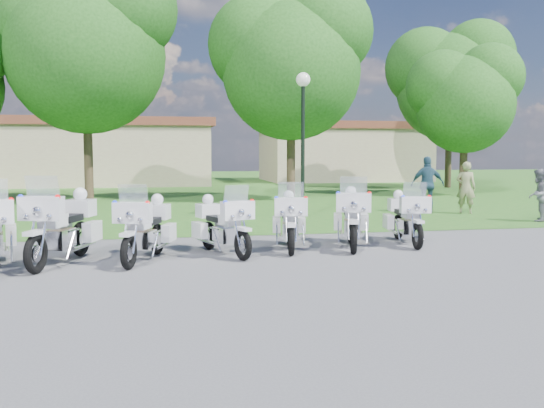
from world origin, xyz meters
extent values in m
plane|color=#505055|center=(0.00, 0.00, 0.00)|extent=(100.00, 100.00, 0.00)
cube|color=#28631F|center=(0.00, 27.00, 0.00)|extent=(100.00, 48.00, 0.01)
sphere|color=red|center=(-4.70, -0.92, 1.28)|extent=(0.09, 0.09, 0.09)
cube|color=white|center=(-5.03, 0.47, 0.52)|extent=(0.30, 0.57, 0.37)
torus|color=black|center=(-4.33, -0.92, 0.35)|extent=(0.35, 0.72, 0.71)
torus|color=black|center=(-3.79, 0.79, 0.35)|extent=(0.35, 0.72, 0.71)
cube|color=white|center=(-4.34, -0.94, 0.72)|extent=(0.32, 0.50, 0.07)
cube|color=white|center=(-4.26, -0.69, 1.11)|extent=(0.80, 0.47, 0.42)
cube|color=silver|center=(-4.24, -0.63, 1.48)|extent=(0.60, 0.30, 0.40)
sphere|color=red|center=(-3.96, -0.86, 1.31)|extent=(0.10, 0.10, 0.10)
sphere|color=#1426E5|center=(-4.60, -0.65, 1.31)|extent=(0.10, 0.10, 0.10)
cube|color=silver|center=(-4.05, -0.05, 0.48)|extent=(0.52, 0.67, 0.36)
cube|color=white|center=(-4.13, -0.29, 0.85)|extent=(0.49, 0.63, 0.23)
cube|color=black|center=(-3.96, 0.25, 0.82)|extent=(0.54, 0.73, 0.13)
cube|color=white|center=(-3.53, 0.54, 0.53)|extent=(0.35, 0.58, 0.38)
cube|color=white|center=(-4.14, 0.73, 0.53)|extent=(0.35, 0.58, 0.38)
cube|color=white|center=(-3.78, 0.82, 0.97)|extent=(0.61, 0.56, 0.34)
sphere|color=white|center=(-3.78, 0.82, 1.25)|extent=(0.27, 0.27, 0.27)
torus|color=black|center=(-2.78, -0.85, 0.31)|extent=(0.32, 0.64, 0.64)
torus|color=black|center=(-2.27, 0.68, 0.31)|extent=(0.32, 0.64, 0.64)
cube|color=white|center=(-2.79, -0.87, 0.65)|extent=(0.30, 0.45, 0.07)
cube|color=white|center=(-2.71, -0.65, 1.00)|extent=(0.72, 0.43, 0.38)
cube|color=silver|center=(-2.69, -0.59, 1.33)|extent=(0.54, 0.28, 0.36)
sphere|color=red|center=(-2.44, -0.80, 1.18)|extent=(0.09, 0.09, 0.09)
sphere|color=#1426E5|center=(-3.02, -0.60, 1.18)|extent=(0.09, 0.09, 0.09)
cube|color=silver|center=(-2.52, -0.07, 0.43)|extent=(0.48, 0.61, 0.32)
cube|color=white|center=(-2.59, -0.28, 0.76)|extent=(0.45, 0.57, 0.21)
cube|color=black|center=(-2.43, 0.20, 0.74)|extent=(0.49, 0.66, 0.11)
cube|color=white|center=(-2.04, 0.46, 0.48)|extent=(0.32, 0.52, 0.34)
cube|color=white|center=(-2.58, 0.64, 0.48)|extent=(0.32, 0.52, 0.34)
cube|color=white|center=(-2.26, 0.71, 0.88)|extent=(0.55, 0.51, 0.30)
sphere|color=white|center=(-2.26, 0.71, 1.12)|extent=(0.25, 0.25, 0.25)
torus|color=black|center=(-0.66, -0.35, 0.30)|extent=(0.32, 0.62, 0.61)
torus|color=black|center=(-1.19, 1.10, 0.30)|extent=(0.32, 0.62, 0.61)
cube|color=white|center=(-0.65, -0.37, 0.62)|extent=(0.29, 0.43, 0.06)
cube|color=white|center=(-0.73, -0.16, 0.96)|extent=(0.69, 0.43, 0.36)
cube|color=silver|center=(-0.75, -0.11, 1.28)|extent=(0.52, 0.28, 0.34)
sphere|color=red|center=(-0.43, -0.11, 1.13)|extent=(0.08, 0.08, 0.08)
sphere|color=#1426E5|center=(-0.98, -0.31, 1.13)|extent=(0.08, 0.08, 0.08)
cube|color=silver|center=(-0.93, 0.39, 0.41)|extent=(0.47, 0.59, 0.31)
cube|color=white|center=(-0.85, 0.19, 0.73)|extent=(0.44, 0.55, 0.20)
cube|color=black|center=(-1.02, 0.65, 0.71)|extent=(0.48, 0.64, 0.11)
cube|color=white|center=(-0.88, 1.07, 0.46)|extent=(0.32, 0.50, 0.33)
cube|color=white|center=(-1.40, 0.88, 0.46)|extent=(0.32, 0.50, 0.33)
cube|color=white|center=(-1.20, 1.13, 0.84)|extent=(0.54, 0.49, 0.29)
sphere|color=white|center=(-1.20, 1.13, 1.08)|extent=(0.24, 0.24, 0.24)
torus|color=black|center=(0.37, -0.02, 0.31)|extent=(0.23, 0.64, 0.62)
torus|color=black|center=(0.67, 1.54, 0.31)|extent=(0.23, 0.64, 0.62)
cube|color=white|center=(0.37, -0.04, 0.63)|extent=(0.24, 0.43, 0.07)
cube|color=white|center=(0.41, 0.19, 0.98)|extent=(0.70, 0.34, 0.37)
cube|color=silver|center=(0.42, 0.25, 1.30)|extent=(0.53, 0.21, 0.35)
sphere|color=red|center=(0.70, 0.08, 1.16)|extent=(0.08, 0.08, 0.08)
sphere|color=#1426E5|center=(0.11, 0.19, 1.16)|extent=(0.08, 0.08, 0.08)
cube|color=silver|center=(0.52, 0.78, 0.42)|extent=(0.41, 0.57, 0.32)
cube|color=white|center=(0.48, 0.56, 0.75)|extent=(0.38, 0.53, 0.21)
cube|color=black|center=(0.58, 1.05, 0.73)|extent=(0.42, 0.63, 0.11)
cube|color=white|center=(0.92, 1.35, 0.47)|extent=(0.25, 0.51, 0.34)
cube|color=white|center=(0.37, 1.45, 0.47)|extent=(0.25, 0.51, 0.34)
cube|color=white|center=(0.67, 1.57, 0.86)|extent=(0.51, 0.45, 0.30)
sphere|color=white|center=(0.67, 1.57, 1.10)|extent=(0.24, 0.24, 0.24)
torus|color=black|center=(1.68, -0.05, 0.33)|extent=(0.31, 0.68, 0.67)
torus|color=black|center=(2.15, 1.57, 0.33)|extent=(0.31, 0.68, 0.67)
cube|color=white|center=(1.67, -0.07, 0.68)|extent=(0.29, 0.47, 0.07)
cube|color=white|center=(1.74, 0.17, 1.05)|extent=(0.76, 0.43, 0.40)
cube|color=silver|center=(1.76, 0.23, 1.39)|extent=(0.57, 0.27, 0.37)
sphere|color=red|center=(2.03, 0.02, 1.23)|extent=(0.09, 0.09, 0.09)
sphere|color=#1426E5|center=(1.42, 0.20, 1.23)|extent=(0.09, 0.09, 0.09)
cube|color=silver|center=(1.92, 0.78, 0.45)|extent=(0.48, 0.63, 0.34)
cube|color=white|center=(1.85, 0.55, 0.80)|extent=(0.45, 0.59, 0.22)
cube|color=black|center=(2.00, 1.07, 0.78)|extent=(0.50, 0.69, 0.12)
cube|color=white|center=(2.39, 1.35, 0.50)|extent=(0.32, 0.55, 0.36)
cube|color=white|center=(1.82, 1.51, 0.50)|extent=(0.32, 0.55, 0.36)
cube|color=white|center=(2.16, 1.60, 0.92)|extent=(0.57, 0.52, 0.32)
sphere|color=white|center=(2.16, 1.60, 1.18)|extent=(0.26, 0.26, 0.26)
torus|color=black|center=(3.20, 0.22, 0.30)|extent=(0.19, 0.62, 0.61)
torus|color=black|center=(3.40, 1.74, 0.30)|extent=(0.19, 0.62, 0.61)
cube|color=white|center=(3.20, 0.20, 0.62)|extent=(0.21, 0.42, 0.06)
cube|color=white|center=(3.23, 0.42, 0.95)|extent=(0.67, 0.30, 0.36)
cube|color=silver|center=(3.23, 0.48, 1.27)|extent=(0.52, 0.17, 0.34)
sphere|color=red|center=(3.51, 0.33, 1.12)|extent=(0.08, 0.08, 0.08)
sphere|color=#1426E5|center=(2.93, 0.41, 1.12)|extent=(0.08, 0.08, 0.08)
cube|color=silver|center=(3.30, 1.00, 0.41)|extent=(0.37, 0.54, 0.31)
cube|color=white|center=(3.27, 0.78, 0.72)|extent=(0.35, 0.50, 0.20)
cube|color=black|center=(3.34, 1.27, 0.71)|extent=(0.38, 0.60, 0.11)
cube|color=white|center=(3.65, 1.57, 0.45)|extent=(0.22, 0.49, 0.33)
cube|color=white|center=(3.11, 1.64, 0.45)|extent=(0.22, 0.49, 0.33)
cube|color=white|center=(3.40, 1.77, 0.83)|extent=(0.48, 0.41, 0.29)
sphere|color=white|center=(3.40, 1.77, 1.07)|extent=(0.24, 0.24, 0.24)
cylinder|color=black|center=(2.25, 6.63, 2.08)|extent=(0.12, 0.12, 4.16)
sphere|color=white|center=(2.25, 6.63, 4.31)|extent=(0.44, 0.44, 0.44)
cylinder|color=#38281C|center=(-4.96, 14.09, 2.20)|extent=(0.36, 0.36, 4.39)
sphere|color=#1B4B15|center=(-4.96, 14.09, 5.99)|extent=(6.39, 6.39, 6.39)
sphere|color=#1B4B15|center=(-6.36, 14.59, 7.19)|extent=(4.79, 4.79, 4.79)
sphere|color=#1B4B15|center=(-3.46, 13.69, 7.79)|extent=(4.39, 4.39, 4.39)
cylinder|color=#38281C|center=(3.42, 13.45, 2.00)|extent=(0.36, 0.36, 4.01)
sphere|color=#1B4B15|center=(3.42, 13.45, 5.47)|extent=(5.83, 5.83, 5.83)
sphere|color=#1B4B15|center=(2.15, 13.90, 6.56)|extent=(4.37, 4.37, 4.37)
sphere|color=#1B4B15|center=(4.79, 13.08, 7.11)|extent=(4.01, 4.01, 4.01)
cylinder|color=#38281C|center=(12.17, 14.84, 1.58)|extent=(0.36, 0.36, 3.15)
sphere|color=#1B4B15|center=(12.17, 14.84, 4.30)|extent=(4.58, 4.58, 4.58)
sphere|color=#1B4B15|center=(11.17, 15.20, 5.16)|extent=(3.44, 3.44, 3.44)
sphere|color=#1B4B15|center=(13.25, 14.55, 5.59)|extent=(3.15, 3.15, 3.15)
cylinder|color=#38281C|center=(14.37, 20.65, 2.10)|extent=(0.36, 0.36, 4.20)
sphere|color=#1B4B15|center=(14.37, 20.65, 5.72)|extent=(6.10, 6.10, 6.10)
sphere|color=#1B4B15|center=(13.04, 21.12, 6.87)|extent=(4.58, 4.58, 4.58)
sphere|color=#1B4B15|center=(15.80, 20.27, 7.44)|extent=(4.20, 4.20, 4.20)
cube|color=tan|center=(-6.00, 28.00, 1.80)|extent=(14.00, 8.00, 3.60)
cube|color=brown|center=(-6.00, 28.00, 3.85)|extent=(14.56, 8.32, 0.50)
cube|color=tan|center=(11.00, 30.00, 1.80)|extent=(11.00, 7.00, 3.60)
cube|color=brown|center=(11.00, 30.00, 3.85)|extent=(11.44, 7.28, 0.50)
imported|color=#8D8E60|center=(7.96, 6.88, 0.88)|extent=(0.76, 0.71, 1.75)
imported|color=slate|center=(8.93, 4.36, 0.79)|extent=(0.96, 0.96, 1.57)
imported|color=#2B4F69|center=(6.90, 7.57, 0.96)|extent=(1.20, 0.68, 1.92)
camera|label=1|loc=(-2.31, -11.79, 2.11)|focal=40.00mm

